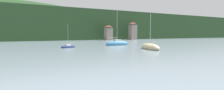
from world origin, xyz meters
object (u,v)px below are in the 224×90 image
Objects in this scene: sailboat_far_4 at (68,47)px; sailboat_mid_5 at (150,47)px; shore_building_west at (108,33)px; shore_building_westcentral at (133,31)px; sailboat_far_2 at (117,44)px.

sailboat_mid_5 is at bearing 123.56° from sailboat_far_4.
sailboat_mid_5 is (-16.43, -55.06, -3.65)m from shore_building_west.
sailboat_mid_5 is at bearing -106.62° from shore_building_west.
sailboat_far_4 is (-49.09, -41.67, -4.85)m from shore_building_westcentral.
sailboat_far_2 is at bearing 15.35° from sailboat_mid_5.
sailboat_far_2 is (-32.82, -38.98, -4.57)m from shore_building_westcentral.
shore_building_west is 0.66× the size of sailboat_far_2.
sailboat_mid_5 reaches higher than sailboat_far_4.
sailboat_far_4 is (-16.27, -2.69, -0.28)m from sailboat_far_2.
shore_building_west is 1.31× the size of sailboat_far_4.
sailboat_mid_5 reaches higher than shore_building_west.
sailboat_mid_5 is at bearing -120.80° from shore_building_westcentral.
sailboat_far_2 is at bearing 172.10° from sailboat_far_4.
shore_building_westcentral is at bearing -15.67° from sailboat_mid_5.
sailboat_far_2 is at bearing -112.88° from shore_building_west.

